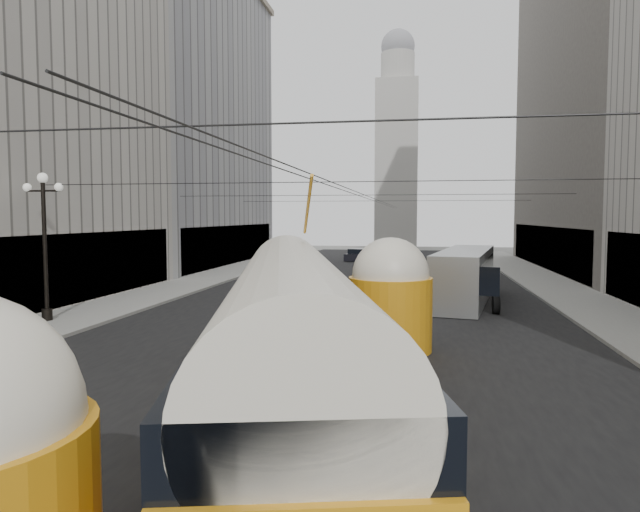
% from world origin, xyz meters
% --- Properties ---
extents(road, '(20.00, 85.00, 0.02)m').
position_xyz_m(road, '(0.00, 32.50, 0.00)').
color(road, black).
rests_on(road, ground).
extents(sidewalk_left, '(4.00, 72.00, 0.15)m').
position_xyz_m(sidewalk_left, '(-12.00, 36.00, 0.07)').
color(sidewalk_left, gray).
rests_on(sidewalk_left, ground).
extents(sidewalk_right, '(4.00, 72.00, 0.15)m').
position_xyz_m(sidewalk_right, '(12.00, 36.00, 0.07)').
color(sidewalk_right, gray).
rests_on(sidewalk_right, ground).
extents(rail_left, '(0.12, 85.00, 0.04)m').
position_xyz_m(rail_left, '(-0.75, 32.50, 0.00)').
color(rail_left, gray).
rests_on(rail_left, ground).
extents(rail_right, '(0.12, 85.00, 0.04)m').
position_xyz_m(rail_right, '(0.75, 32.50, 0.00)').
color(rail_right, gray).
rests_on(rail_right, ground).
extents(building_left_far, '(12.60, 28.60, 28.60)m').
position_xyz_m(building_left_far, '(-19.99, 48.00, 14.31)').
color(building_left_far, '#999999').
rests_on(building_left_far, ground).
extents(building_right_far, '(12.60, 32.60, 32.60)m').
position_xyz_m(building_right_far, '(20.00, 48.00, 16.31)').
color(building_right_far, '#514C47').
rests_on(building_right_far, ground).
extents(distant_tower, '(6.00, 6.00, 31.36)m').
position_xyz_m(distant_tower, '(0.00, 80.00, 14.97)').
color(distant_tower, '#B2AFA8').
rests_on(distant_tower, ground).
extents(lamppost_left_mid, '(1.86, 0.44, 6.37)m').
position_xyz_m(lamppost_left_mid, '(-12.60, 18.00, 3.74)').
color(lamppost_left_mid, black).
rests_on(lamppost_left_mid, sidewalk_left).
extents(catenary, '(25.00, 72.00, 0.23)m').
position_xyz_m(catenary, '(0.12, 31.49, 5.88)').
color(catenary, black).
rests_on(catenary, ground).
extents(streetcar, '(6.57, 17.78, 4.00)m').
position_xyz_m(streetcar, '(0.50, 8.14, 1.95)').
color(streetcar, orange).
rests_on(streetcar, ground).
extents(city_bus, '(4.26, 11.47, 2.84)m').
position_xyz_m(city_bus, '(5.79, 27.58, 1.55)').
color(city_bus, '#949899').
rests_on(city_bus, ground).
extents(sedan_white_far, '(3.02, 4.60, 1.35)m').
position_xyz_m(sedan_white_far, '(1.77, 40.74, 0.61)').
color(sedan_white_far, white).
rests_on(sedan_white_far, ground).
extents(sedan_dark_far, '(2.52, 4.33, 1.28)m').
position_xyz_m(sedan_dark_far, '(-3.01, 55.28, 0.58)').
color(sedan_dark_far, black).
rests_on(sedan_dark_far, ground).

